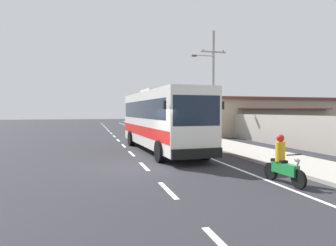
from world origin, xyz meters
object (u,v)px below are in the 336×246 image
at_px(palm_third, 168,104).
at_px(palm_second, 148,100).
at_px(motorcycle_trailing, 165,130).
at_px(utility_pole_mid, 213,81).
at_px(coach_bus_foreground, 160,118).
at_px(motorcycle_beside_bus, 283,164).
at_px(pedestrian_near_kerb, 170,124).
at_px(palm_nearest, 167,100).
at_px(roadside_building, 261,116).

bearing_deg(palm_third, palm_second, 120.46).
distance_m(motorcycle_trailing, utility_pole_mid, 6.27).
relative_size(coach_bus_foreground, palm_second, 1.75).
distance_m(motorcycle_beside_bus, motorcycle_trailing, 18.14).
xyz_separation_m(coach_bus_foreground, palm_second, (5.73, 32.79, 2.41)).
bearing_deg(pedestrian_near_kerb, palm_second, 103.82).
relative_size(coach_bus_foreground, pedestrian_near_kerb, 6.50).
bearing_deg(motorcycle_trailing, coach_bus_foreground, -106.12).
bearing_deg(utility_pole_mid, motorcycle_beside_bus, -105.75).
bearing_deg(motorcycle_trailing, palm_second, 82.57).
height_order(utility_pole_mid, palm_nearest, utility_pole_mid).
height_order(motorcycle_beside_bus, utility_pole_mid, utility_pole_mid).
xyz_separation_m(coach_bus_foreground, motorcycle_trailing, (2.65, 9.18, -1.32)).
height_order(motorcycle_beside_bus, motorcycle_trailing, motorcycle_trailing).
distance_m(pedestrian_near_kerb, palm_second, 20.66).
height_order(motorcycle_trailing, roadside_building, roadside_building).
bearing_deg(motorcycle_trailing, roadside_building, 8.23).
relative_size(utility_pole_mid, palm_second, 1.53).
height_order(coach_bus_foreground, palm_nearest, palm_nearest).
bearing_deg(palm_third, roadside_building, -72.37).
height_order(palm_second, roadside_building, palm_second).
height_order(coach_bus_foreground, palm_second, palm_second).
xyz_separation_m(motorcycle_beside_bus, palm_third, (6.13, 37.55, 2.89)).
xyz_separation_m(utility_pole_mid, palm_third, (1.44, 20.92, -1.61)).
xyz_separation_m(utility_pole_mid, palm_second, (-1.03, 25.11, -0.77)).
xyz_separation_m(palm_nearest, palm_third, (2.01, 6.62, -0.47)).
bearing_deg(palm_second, motorcycle_trailing, -97.43).
distance_m(motorcycle_trailing, palm_second, 24.10).
bearing_deg(palm_third, motorcycle_beside_bus, -99.27).
relative_size(coach_bus_foreground, palm_third, 2.26).
relative_size(motorcycle_trailing, palm_second, 0.31).
xyz_separation_m(pedestrian_near_kerb, palm_nearest, (2.15, 9.51, 2.99)).
bearing_deg(palm_nearest, palm_second, 92.42).
bearing_deg(motorcycle_beside_bus, palm_nearest, 82.41).
xyz_separation_m(motorcycle_trailing, palm_nearest, (3.54, 12.80, 3.36)).
xyz_separation_m(motorcycle_beside_bus, motorcycle_trailing, (0.59, 18.13, 0.01)).
distance_m(pedestrian_near_kerb, roadside_building, 9.99).
bearing_deg(roadside_building, palm_second, 110.27).
bearing_deg(motorcycle_trailing, pedestrian_near_kerb, 67.19).
height_order(motorcycle_beside_bus, palm_nearest, palm_nearest).
distance_m(pedestrian_near_kerb, utility_pole_mid, 6.89).
relative_size(coach_bus_foreground, roadside_building, 0.75).
bearing_deg(palm_third, motorcycle_trailing, -105.93).
bearing_deg(coach_bus_foreground, roadside_building, 37.93).
bearing_deg(motorcycle_beside_bus, utility_pole_mid, 74.25).
bearing_deg(coach_bus_foreground, motorcycle_beside_bus, -76.99).
xyz_separation_m(motorcycle_trailing, roadside_building, (11.20, 1.62, 1.23)).
height_order(utility_pole_mid, palm_second, utility_pole_mid).
bearing_deg(palm_nearest, roadside_building, -55.57).
distance_m(palm_second, palm_third, 4.93).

